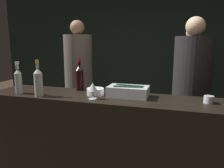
{
  "coord_description": "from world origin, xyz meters",
  "views": [
    {
      "loc": [
        0.6,
        -1.67,
        1.53
      ],
      "look_at": [
        0.0,
        0.28,
        1.13
      ],
      "focal_mm": 35.0,
      "sensor_mm": 36.0,
      "label": 1
    }
  ],
  "objects_px": {
    "candle_votive": "(209,99)",
    "person_grey_polo": "(190,78)",
    "rose_wine_bottle": "(38,81)",
    "white_wine_bottle": "(18,80)",
    "bowl_white": "(95,91)",
    "wine_glass": "(93,87)",
    "person_blond_tee": "(79,76)",
    "red_wine_bottle_tall": "(80,77)",
    "ice_bin_with_bottles": "(128,91)",
    "person_in_hoodie": "(191,89)"
  },
  "relations": [
    {
      "from": "candle_votive",
      "to": "person_grey_polo",
      "type": "height_order",
      "value": "person_grey_polo"
    },
    {
      "from": "rose_wine_bottle",
      "to": "white_wine_bottle",
      "type": "bearing_deg",
      "value": 171.69
    },
    {
      "from": "bowl_white",
      "to": "wine_glass",
      "type": "xyz_separation_m",
      "value": [
        0.03,
        -0.15,
        0.07
      ]
    },
    {
      "from": "candle_votive",
      "to": "person_grey_polo",
      "type": "relative_size",
      "value": 0.05
    },
    {
      "from": "candle_votive",
      "to": "person_blond_tee",
      "type": "xyz_separation_m",
      "value": [
        -1.71,
        1.02,
        -0.02
      ]
    },
    {
      "from": "white_wine_bottle",
      "to": "person_grey_polo",
      "type": "bearing_deg",
      "value": 44.43
    },
    {
      "from": "wine_glass",
      "to": "red_wine_bottle_tall",
      "type": "distance_m",
      "value": 0.42
    },
    {
      "from": "candle_votive",
      "to": "person_blond_tee",
      "type": "height_order",
      "value": "person_blond_tee"
    },
    {
      "from": "ice_bin_with_bottles",
      "to": "white_wine_bottle",
      "type": "relative_size",
      "value": 1.18
    },
    {
      "from": "rose_wine_bottle",
      "to": "person_in_hoodie",
      "type": "xyz_separation_m",
      "value": [
        1.43,
        0.85,
        -0.16
      ]
    },
    {
      "from": "wine_glass",
      "to": "ice_bin_with_bottles",
      "type": "bearing_deg",
      "value": 31.76
    },
    {
      "from": "wine_glass",
      "to": "white_wine_bottle",
      "type": "height_order",
      "value": "white_wine_bottle"
    },
    {
      "from": "rose_wine_bottle",
      "to": "red_wine_bottle_tall",
      "type": "bearing_deg",
      "value": 53.83
    },
    {
      "from": "red_wine_bottle_tall",
      "to": "person_blond_tee",
      "type": "xyz_separation_m",
      "value": [
        -0.44,
        0.88,
        -0.13
      ]
    },
    {
      "from": "candle_votive",
      "to": "person_in_hoodie",
      "type": "distance_m",
      "value": 0.65
    },
    {
      "from": "ice_bin_with_bottles",
      "to": "red_wine_bottle_tall",
      "type": "xyz_separation_m",
      "value": [
        -0.57,
        0.13,
        0.09
      ]
    },
    {
      "from": "ice_bin_with_bottles",
      "to": "wine_glass",
      "type": "bearing_deg",
      "value": -148.24
    },
    {
      "from": "wine_glass",
      "to": "person_in_hoodie",
      "type": "distance_m",
      "value": 1.2
    },
    {
      "from": "rose_wine_bottle",
      "to": "person_grey_polo",
      "type": "distance_m",
      "value": 2.26
    },
    {
      "from": "candle_votive",
      "to": "person_in_hoodie",
      "type": "relative_size",
      "value": 0.05
    },
    {
      "from": "person_blond_tee",
      "to": "person_grey_polo",
      "type": "bearing_deg",
      "value": -45.24
    },
    {
      "from": "person_grey_polo",
      "to": "bowl_white",
      "type": "bearing_deg",
      "value": 80.35
    },
    {
      "from": "rose_wine_bottle",
      "to": "white_wine_bottle",
      "type": "relative_size",
      "value": 1.09
    },
    {
      "from": "white_wine_bottle",
      "to": "person_grey_polo",
      "type": "distance_m",
      "value": 2.41
    },
    {
      "from": "bowl_white",
      "to": "rose_wine_bottle",
      "type": "relative_size",
      "value": 0.48
    },
    {
      "from": "person_blond_tee",
      "to": "red_wine_bottle_tall",
      "type": "bearing_deg",
      "value": -125.42
    },
    {
      "from": "wine_glass",
      "to": "person_blond_tee",
      "type": "height_order",
      "value": "person_blond_tee"
    },
    {
      "from": "person_blond_tee",
      "to": "white_wine_bottle",
      "type": "bearing_deg",
      "value": -156.12
    },
    {
      "from": "person_in_hoodie",
      "to": "person_grey_polo",
      "type": "distance_m",
      "value": 0.88
    },
    {
      "from": "bowl_white",
      "to": "wine_glass",
      "type": "height_order",
      "value": "wine_glass"
    },
    {
      "from": "white_wine_bottle",
      "to": "person_grey_polo",
      "type": "relative_size",
      "value": 0.18
    },
    {
      "from": "white_wine_bottle",
      "to": "person_grey_polo",
      "type": "height_order",
      "value": "person_grey_polo"
    },
    {
      "from": "person_in_hoodie",
      "to": "person_blond_tee",
      "type": "bearing_deg",
      "value": -25.68
    },
    {
      "from": "ice_bin_with_bottles",
      "to": "candle_votive",
      "type": "bearing_deg",
      "value": -1.45
    },
    {
      "from": "ice_bin_with_bottles",
      "to": "wine_glass",
      "type": "relative_size",
      "value": 2.51
    },
    {
      "from": "ice_bin_with_bottles",
      "to": "white_wine_bottle",
      "type": "xyz_separation_m",
      "value": [
        -1.09,
        -0.19,
        0.08
      ]
    },
    {
      "from": "red_wine_bottle_tall",
      "to": "person_grey_polo",
      "type": "xyz_separation_m",
      "value": [
        1.19,
        1.36,
        -0.17
      ]
    },
    {
      "from": "bowl_white",
      "to": "person_grey_polo",
      "type": "xyz_separation_m",
      "value": [
        0.95,
        1.52,
        -0.06
      ]
    },
    {
      "from": "rose_wine_bottle",
      "to": "white_wine_bottle",
      "type": "distance_m",
      "value": 0.27
    },
    {
      "from": "person_grey_polo",
      "to": "ice_bin_with_bottles",
      "type": "bearing_deg",
      "value": 89.67
    },
    {
      "from": "candle_votive",
      "to": "red_wine_bottle_tall",
      "type": "bearing_deg",
      "value": 173.45
    },
    {
      "from": "bowl_white",
      "to": "wine_glass",
      "type": "relative_size",
      "value": 1.12
    },
    {
      "from": "person_in_hoodie",
      "to": "person_grey_polo",
      "type": "relative_size",
      "value": 1.02
    },
    {
      "from": "red_wine_bottle_tall",
      "to": "person_blond_tee",
      "type": "distance_m",
      "value": 0.99
    },
    {
      "from": "wine_glass",
      "to": "red_wine_bottle_tall",
      "type": "xyz_separation_m",
      "value": [
        -0.28,
        0.31,
        0.03
      ]
    },
    {
      "from": "ice_bin_with_bottles",
      "to": "person_grey_polo",
      "type": "relative_size",
      "value": 0.22
    },
    {
      "from": "ice_bin_with_bottles",
      "to": "person_blond_tee",
      "type": "height_order",
      "value": "person_blond_tee"
    },
    {
      "from": "wine_glass",
      "to": "white_wine_bottle",
      "type": "relative_size",
      "value": 0.47
    },
    {
      "from": "candle_votive",
      "to": "red_wine_bottle_tall",
      "type": "distance_m",
      "value": 1.29
    },
    {
      "from": "wine_glass",
      "to": "person_grey_polo",
      "type": "xyz_separation_m",
      "value": [
        0.92,
        1.67,
        -0.13
      ]
    }
  ]
}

